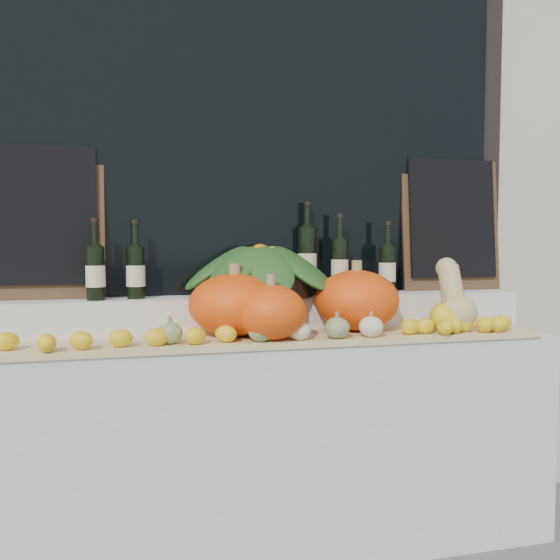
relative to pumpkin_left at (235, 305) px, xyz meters
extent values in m
cube|color=beige|center=(0.18, 0.80, 1.22)|extent=(7.00, 0.90, 4.50)
cube|color=black|center=(0.18, 0.35, 0.87)|extent=(2.40, 0.04, 2.10)
cube|color=black|center=(0.18, 0.32, 0.87)|extent=(2.20, 0.02, 2.00)
cube|color=silver|center=(0.18, 0.08, -0.59)|extent=(2.30, 0.55, 0.88)
cube|color=silver|center=(0.18, 0.23, -0.07)|extent=(2.30, 0.25, 0.16)
cube|color=tan|center=(0.18, -0.05, -0.13)|extent=(2.10, 0.32, 0.02)
ellipsoid|color=#FF530D|center=(0.00, 0.00, 0.00)|extent=(0.41, 0.41, 0.24)
ellipsoid|color=#FF530D|center=(0.51, 0.01, 0.00)|extent=(0.45, 0.45, 0.25)
ellipsoid|color=#FF530D|center=(0.11, -0.13, -0.02)|extent=(0.28, 0.28, 0.21)
ellipsoid|color=#CEB679|center=(0.91, -0.10, -0.05)|extent=(0.16, 0.16, 0.15)
cylinder|color=#CEB679|center=(0.91, -0.05, 0.06)|extent=(0.09, 0.14, 0.18)
sphere|color=#CEB679|center=(0.91, -0.01, 0.13)|extent=(0.09, 0.09, 0.09)
ellipsoid|color=#30621D|center=(0.36, -0.17, -0.08)|extent=(0.10, 0.10, 0.08)
cylinder|color=#937D50|center=(0.36, -0.17, -0.03)|extent=(0.02, 0.02, 0.02)
ellipsoid|color=#30621D|center=(0.06, -0.17, -0.08)|extent=(0.10, 0.10, 0.09)
cylinder|color=#937D50|center=(0.06, -0.17, -0.02)|extent=(0.02, 0.02, 0.02)
ellipsoid|color=#F5EDC4|center=(0.21, -0.17, -0.09)|extent=(0.09, 0.09, 0.07)
cylinder|color=#937D50|center=(0.21, -0.17, -0.04)|extent=(0.02, 0.02, 0.02)
ellipsoid|color=yellow|center=(0.10, -0.15, -0.06)|extent=(0.11, 0.11, 0.12)
cylinder|color=#937D50|center=(0.10, -0.15, 0.01)|extent=(0.02, 0.02, 0.02)
ellipsoid|color=#F5EDC4|center=(0.50, -0.17, -0.08)|extent=(0.10, 0.10, 0.08)
cylinder|color=#937D50|center=(0.50, -0.17, -0.03)|extent=(0.02, 0.02, 0.02)
ellipsoid|color=yellow|center=(0.84, -0.11, -0.06)|extent=(0.11, 0.11, 0.12)
cylinder|color=#937D50|center=(0.84, -0.11, 0.01)|extent=(0.02, 0.02, 0.02)
ellipsoid|color=#30621D|center=(-0.26, -0.13, -0.08)|extent=(0.09, 0.09, 0.08)
cylinder|color=#937D50|center=(-0.26, -0.13, -0.03)|extent=(0.02, 0.02, 0.02)
cylinder|color=black|center=(0.15, 0.21, 0.06)|extent=(0.46, 0.46, 0.10)
cylinder|color=black|center=(-0.52, 0.18, 0.12)|extent=(0.07, 0.07, 0.21)
cylinder|color=black|center=(-0.52, 0.18, 0.27)|extent=(0.03, 0.03, 0.10)
cylinder|color=beige|center=(-0.52, 0.18, 0.11)|extent=(0.08, 0.08, 0.08)
cylinder|color=black|center=(-0.52, 0.18, 0.33)|extent=(0.03, 0.03, 0.02)
cylinder|color=black|center=(-0.37, 0.21, 0.12)|extent=(0.07, 0.07, 0.21)
cylinder|color=black|center=(-0.37, 0.21, 0.27)|extent=(0.03, 0.03, 0.10)
cylinder|color=beige|center=(-0.37, 0.21, 0.11)|extent=(0.08, 0.08, 0.08)
cylinder|color=black|center=(-0.37, 0.21, 0.32)|extent=(0.03, 0.03, 0.02)
cylinder|color=black|center=(0.38, 0.26, 0.16)|extent=(0.08, 0.08, 0.29)
cylinder|color=black|center=(0.38, 0.26, 0.36)|extent=(0.03, 0.03, 0.10)
cylinder|color=beige|center=(0.38, 0.26, 0.15)|extent=(0.08, 0.08, 0.08)
cylinder|color=black|center=(0.38, 0.26, 0.41)|extent=(0.03, 0.03, 0.02)
cylinder|color=black|center=(0.51, 0.22, 0.13)|extent=(0.07, 0.07, 0.24)
cylinder|color=black|center=(0.51, 0.22, 0.30)|extent=(0.03, 0.03, 0.10)
cylinder|color=beige|center=(0.51, 0.22, 0.12)|extent=(0.08, 0.08, 0.08)
cylinder|color=black|center=(0.51, 0.22, 0.36)|extent=(0.03, 0.03, 0.02)
cylinder|color=black|center=(0.73, 0.20, 0.12)|extent=(0.07, 0.07, 0.21)
cylinder|color=black|center=(0.73, 0.20, 0.27)|extent=(0.03, 0.03, 0.10)
cylinder|color=beige|center=(0.73, 0.20, 0.11)|extent=(0.08, 0.08, 0.08)
cylinder|color=black|center=(0.73, 0.20, 0.33)|extent=(0.03, 0.03, 0.02)
cube|color=#4C331E|center=(-0.74, 0.30, 0.32)|extent=(0.50, 0.08, 0.62)
cube|color=black|center=(-0.74, 0.28, 0.35)|extent=(0.44, 0.07, 0.56)
cube|color=#4C331E|center=(1.10, 0.30, 0.32)|extent=(0.50, 0.08, 0.62)
cube|color=black|center=(1.10, 0.28, 0.35)|extent=(0.44, 0.07, 0.56)
camera|label=1|loc=(-0.44, -2.38, 0.26)|focal=40.00mm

